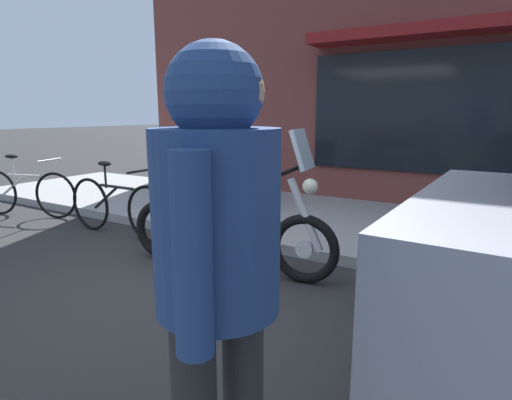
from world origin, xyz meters
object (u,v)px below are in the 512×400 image
Objects in this scene: touring_motorcycle at (218,209)px; pedestrian_walking at (218,259)px; second_bicycle_by_cafe at (26,192)px; sandwich_board_sign at (243,180)px; parked_bicycle at (117,206)px.

touring_motorcycle is 1.27× the size of pedestrian_walking.
sandwich_board_sign is at bearing 31.82° from second_bicycle_by_cafe.
pedestrian_walking is 5.00m from sandwich_board_sign.
parked_bicycle is 1.07× the size of second_bicycle_by_cafe.
pedestrian_walking is at bearing -36.23° from parked_bicycle.
touring_motorcycle is 2.86m from pedestrian_walking.
parked_bicycle is at bearing -114.98° from sandwich_board_sign.
parked_bicycle reaches higher than second_bicycle_by_cafe.
sandwich_board_sign reaches higher than second_bicycle_by_cafe.
touring_motorcycle reaches higher than sandwich_board_sign.
pedestrian_walking is 1.99× the size of sandwich_board_sign.
touring_motorcycle is 1.79m from parked_bicycle.
sandwich_board_sign is at bearing 122.09° from pedestrian_walking.
second_bicycle_by_cafe is at bearing 155.27° from pedestrian_walking.
pedestrian_walking is (1.67, -2.26, 0.49)m from touring_motorcycle.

